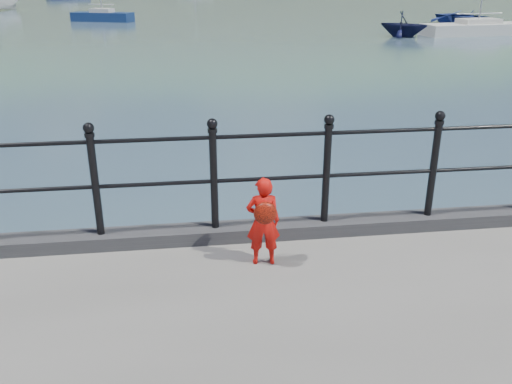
{
  "coord_description": "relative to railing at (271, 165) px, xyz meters",
  "views": [
    {
      "loc": [
        -0.87,
        -5.42,
        3.69
      ],
      "look_at": [
        -0.16,
        -0.2,
        1.55
      ],
      "focal_mm": 38.0,
      "sensor_mm": 36.0,
      "label": 1
    }
  ],
  "objects": [
    {
      "name": "ground",
      "position": [
        -0.0,
        0.15,
        -1.82
      ],
      "size": [
        600.0,
        600.0,
        0.0
      ],
      "primitive_type": "plane",
      "color": "#2D4251",
      "rests_on": "ground"
    },
    {
      "name": "kerb",
      "position": [
        -0.0,
        -0.0,
        -0.75
      ],
      "size": [
        60.0,
        0.3,
        0.15
      ],
      "primitive_type": "cube",
      "color": "#28282B",
      "rests_on": "quay"
    },
    {
      "name": "railing",
      "position": [
        0.0,
        0.0,
        0.0
      ],
      "size": [
        18.11,
        0.11,
        1.2
      ],
      "color": "black",
      "rests_on": "kerb"
    },
    {
      "name": "far_shore",
      "position": [
        38.34,
        239.56,
        -24.39
      ],
      "size": [
        830.0,
        200.0,
        156.0
      ],
      "color": "#333A21",
      "rests_on": "ground"
    },
    {
      "name": "child",
      "position": [
        -0.16,
        -0.58,
        -0.36
      ],
      "size": [
        0.34,
        0.3,
        0.9
      ],
      "rotation": [
        0.0,
        0.0,
        3.08
      ],
      "color": "red",
      "rests_on": "quay"
    },
    {
      "name": "launch_blue",
      "position": [
        20.47,
        34.92,
        -1.29
      ],
      "size": [
        4.99,
        5.97,
        1.06
      ],
      "primitive_type": "imported",
      "rotation": [
        0.0,
        0.0,
        0.29
      ],
      "color": "navy",
      "rests_on": "ground"
    },
    {
      "name": "launch_white",
      "position": [
        -18.82,
        57.22,
        -0.92
      ],
      "size": [
        2.8,
        4.98,
        1.82
      ],
      "primitive_type": "imported",
      "rotation": [
        0.0,
        0.0,
        -0.23
      ],
      "color": "silver",
      "rests_on": "ground"
    },
    {
      "name": "launch_navy",
      "position": [
        12.62,
        27.55,
        -1.07
      ],
      "size": [
        3.8,
        3.75,
        1.51
      ],
      "primitive_type": "imported",
      "rotation": [
        0.0,
        0.0,
        0.86
      ],
      "color": "black",
      "rests_on": "ground"
    },
    {
      "name": "sailboat_near",
      "position": [
        17.73,
        28.04,
        -1.48
      ],
      "size": [
        7.34,
        2.81,
        9.71
      ],
      "rotation": [
        0.0,
        0.0,
        0.12
      ],
      "color": "beige",
      "rests_on": "ground"
    },
    {
      "name": "sailboat_port",
      "position": [
        -7.04,
        41.66,
        -1.48
      ],
      "size": [
        5.14,
        3.24,
        7.27
      ],
      "rotation": [
        0.0,
        0.0,
        -0.37
      ],
      "color": "navy",
      "rests_on": "ground"
    }
  ]
}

